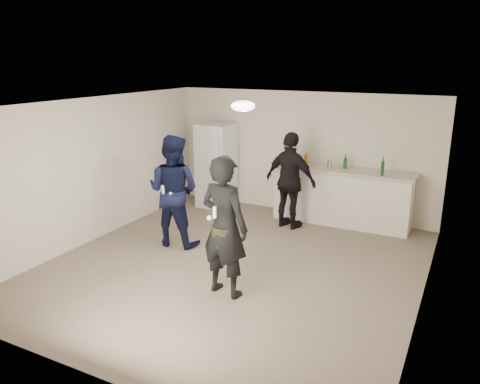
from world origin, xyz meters
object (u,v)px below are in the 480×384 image
at_px(shaker, 329,165).
at_px(woman, 224,227).
at_px(man, 173,191).
at_px(fridge, 216,165).
at_px(counter, 341,198).
at_px(spectator, 291,181).

xyz_separation_m(shaker, woman, (-0.42, -3.40, -0.20)).
bearing_deg(man, shaker, -138.29).
height_order(fridge, woman, woman).
distance_m(counter, shaker, 0.70).
height_order(counter, man, man).
distance_m(counter, spectator, 1.11).
distance_m(man, spectator, 2.24).
bearing_deg(woman, man, -27.30).
distance_m(fridge, man, 2.30).
distance_m(fridge, spectator, 2.02).
bearing_deg(spectator, woman, 106.70).
height_order(man, woman, woman).
xyz_separation_m(woman, spectator, (-0.15, 2.85, -0.06)).
relative_size(counter, shaker, 15.29).
bearing_deg(man, counter, -140.06).
xyz_separation_m(man, woman, (1.64, -1.18, 0.02)).
height_order(shaker, man, man).
relative_size(man, woman, 0.98).
bearing_deg(fridge, man, -78.85).
xyz_separation_m(counter, fridge, (-2.74, -0.07, 0.38)).
bearing_deg(shaker, woman, -97.03).
distance_m(counter, fridge, 2.77).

